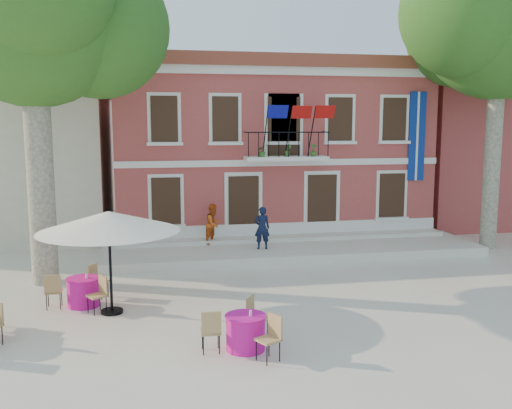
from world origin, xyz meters
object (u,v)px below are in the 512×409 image
(patio_umbrella, at_px, (109,222))
(cafe_table_1, at_px, (246,331))
(pedestrian_navy, at_px, (262,228))
(cafe_table_3, at_px, (83,290))
(plane_tree_east, at_px, (500,21))
(pedestrian_orange, at_px, (213,224))
(plane_tree_west, at_px, (32,15))

(patio_umbrella, xyz_separation_m, cafe_table_1, (2.97, -3.03, -1.96))
(pedestrian_navy, bearing_deg, cafe_table_3, 40.61)
(patio_umbrella, relative_size, pedestrian_navy, 2.29)
(plane_tree_east, bearing_deg, pedestrian_navy, 178.80)
(cafe_table_3, bearing_deg, pedestrian_orange, 54.20)
(patio_umbrella, relative_size, cafe_table_3, 1.91)
(pedestrian_orange, bearing_deg, plane_tree_west, 165.27)
(pedestrian_navy, bearing_deg, plane_tree_east, -178.88)
(plane_tree_west, relative_size, pedestrian_navy, 6.90)
(cafe_table_3, bearing_deg, patio_umbrella, -42.98)
(plane_tree_west, xyz_separation_m, pedestrian_orange, (5.56, 3.24, -6.85))
(plane_tree_west, relative_size, patio_umbrella, 3.02)
(plane_tree_west, height_order, cafe_table_1, plane_tree_west)
(pedestrian_navy, height_order, pedestrian_orange, pedestrian_navy)
(pedestrian_navy, xyz_separation_m, pedestrian_orange, (-1.62, 1.22, -0.01))
(patio_umbrella, distance_m, pedestrian_orange, 7.47)
(patio_umbrella, height_order, cafe_table_3, patio_umbrella)
(patio_umbrella, xyz_separation_m, pedestrian_navy, (5.04, 5.30, -1.31))
(plane_tree_east, xyz_separation_m, pedestrian_navy, (-8.97, 0.19, -7.50))
(plane_tree_west, relative_size, pedestrian_orange, 7.01)
(plane_tree_west, height_order, pedestrian_navy, plane_tree_west)
(patio_umbrella, relative_size, cafe_table_1, 1.91)
(pedestrian_orange, bearing_deg, patio_umbrella, -162.66)
(plane_tree_west, xyz_separation_m, patio_umbrella, (2.14, -3.27, -5.53))
(plane_tree_west, height_order, pedestrian_orange, plane_tree_west)
(plane_tree_west, relative_size, cafe_table_1, 5.76)
(patio_umbrella, distance_m, cafe_table_3, 2.22)
(pedestrian_orange, xyz_separation_m, cafe_table_1, (-0.45, -9.54, -0.64))
(pedestrian_navy, distance_m, cafe_table_3, 7.43)
(plane_tree_east, xyz_separation_m, patio_umbrella, (-14.01, -5.11, -6.20))
(plane_tree_west, relative_size, plane_tree_east, 0.93)
(pedestrian_orange, relative_size, cafe_table_1, 0.82)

